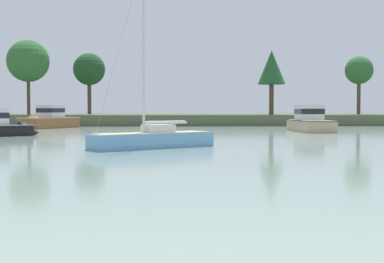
% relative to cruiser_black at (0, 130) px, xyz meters
% --- Properties ---
extents(far_shore_bank, '(201.71, 43.83, 1.55)m').
position_rel_cruiser_black_xyz_m(far_shore_bank, '(23.58, 47.54, 0.24)').
color(far_shore_bank, '#4C563D').
rests_on(far_shore_bank, ground).
extents(cruiser_black, '(7.29, 5.86, 4.46)m').
position_rel_cruiser_black_xyz_m(cruiser_black, '(0.00, 0.00, 0.00)').
color(cruiser_black, black).
rests_on(cruiser_black, ground).
extents(sailboat_skyblue, '(7.35, 5.89, 11.40)m').
position_rel_cruiser_black_xyz_m(sailboat_skyblue, '(13.47, -14.27, -0.28)').
color(sailboat_skyblue, '#669ECC').
rests_on(sailboat_skyblue, ground).
extents(cruiser_wood, '(6.62, 9.96, 5.29)m').
position_rel_cruiser_black_xyz_m(cruiser_wood, '(-0.62, 18.71, 0.06)').
color(cruiser_wood, brown).
rests_on(cruiser_wood, ground).
extents(cruiser_sand, '(3.15, 10.22, 5.12)m').
position_rel_cruiser_black_xyz_m(cruiser_sand, '(29.03, 9.36, 0.08)').
color(cruiser_sand, tan).
rests_on(cruiser_sand, ground).
extents(shore_tree_left, '(6.22, 6.22, 11.07)m').
position_rel_cruiser_black_xyz_m(shore_tree_left, '(-6.56, 33.16, 8.95)').
color(shore_tree_left, brown).
rests_on(shore_tree_left, far_shore_bank).
extents(shore_tree_far_left, '(5.41, 5.41, 10.32)m').
position_rel_cruiser_black_xyz_m(shore_tree_far_left, '(0.81, 43.63, 8.56)').
color(shore_tree_far_left, brown).
rests_on(shore_tree_far_left, far_shore_bank).
extents(shore_tree_inland_a, '(4.06, 4.06, 9.48)m').
position_rel_cruiser_black_xyz_m(shore_tree_inland_a, '(29.49, 30.94, 7.88)').
color(shore_tree_inland_a, brown).
rests_on(shore_tree_inland_a, far_shore_bank).
extents(shore_tree_inland_b, '(4.43, 4.43, 9.24)m').
position_rel_cruiser_black_xyz_m(shore_tree_inland_b, '(44.61, 36.31, 7.96)').
color(shore_tree_inland_b, brown).
rests_on(shore_tree_inland_b, far_shore_bank).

